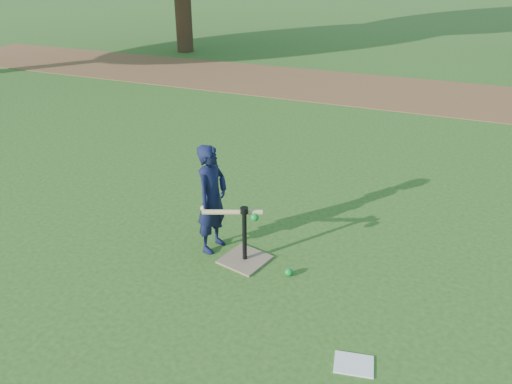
% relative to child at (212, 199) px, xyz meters
% --- Properties ---
extents(ground, '(80.00, 80.00, 0.00)m').
position_rel_child_xyz_m(ground, '(0.01, -0.19, -0.58)').
color(ground, '#285116').
rests_on(ground, ground).
extents(dirt_strip, '(24.00, 3.00, 0.01)m').
position_rel_child_xyz_m(dirt_strip, '(0.01, 7.31, -0.58)').
color(dirt_strip, brown).
rests_on(dirt_strip, ground).
extents(child, '(0.32, 0.45, 1.17)m').
position_rel_child_xyz_m(child, '(0.00, 0.00, 0.00)').
color(child, black).
rests_on(child, ground).
extents(wiffle_ball_ground, '(0.08, 0.08, 0.08)m').
position_rel_child_xyz_m(wiffle_ball_ground, '(0.91, -0.18, -0.54)').
color(wiffle_ball_ground, '#0B8327').
rests_on(wiffle_ball_ground, ground).
extents(clipboard, '(0.34, 0.28, 0.01)m').
position_rel_child_xyz_m(clipboard, '(1.76, -1.09, -0.58)').
color(clipboard, white).
rests_on(clipboard, ground).
extents(batting_tee, '(0.52, 0.52, 0.61)m').
position_rel_child_xyz_m(batting_tee, '(0.41, -0.10, -0.47)').
color(batting_tee, '#806951').
rests_on(batting_tee, ground).
extents(swing_action, '(0.62, 0.27, 0.08)m').
position_rel_child_xyz_m(swing_action, '(0.31, -0.13, -0.03)').
color(swing_action, tan).
rests_on(swing_action, ground).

